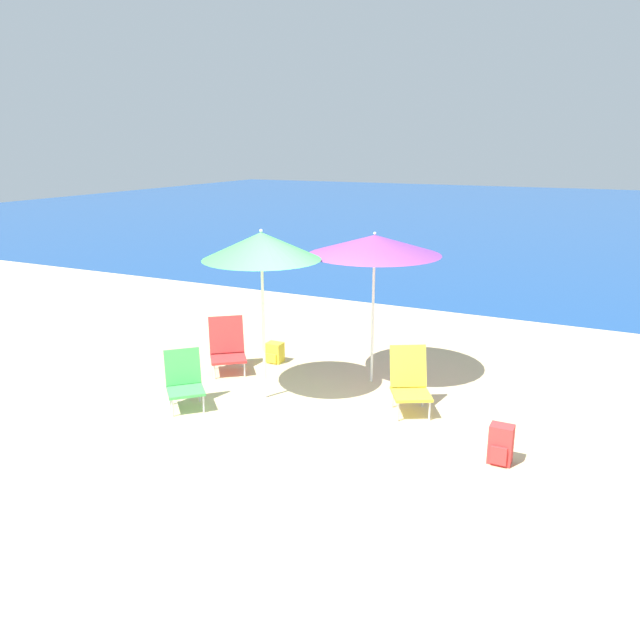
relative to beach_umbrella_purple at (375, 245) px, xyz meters
name	(u,v)px	position (x,y,z in m)	size (l,w,h in m)	color
ground_plane	(323,451)	(0.29, -2.22, -1.97)	(60.00, 60.00, 0.00)	#D1BA89
sea_water	(563,215)	(0.29, 24.26, -1.97)	(60.00, 40.00, 0.01)	#19478C
beach_umbrella_purple	(375,245)	(0.00, 0.00, 0.00)	(1.82, 1.82, 2.15)	white
beach_umbrella_green	(261,246)	(-1.07, -1.18, 0.08)	(1.52, 1.52, 2.27)	white
beach_chair_red	(227,346)	(-2.12, -0.51, -1.59)	(0.77, 0.78, 0.80)	silver
beach_chair_green	(184,379)	(-1.86, -1.87, -1.60)	(0.68, 0.68, 0.74)	silver
beach_chair_yellow	(410,380)	(0.80, -0.73, -1.56)	(0.69, 0.73, 0.82)	silver
backpack_yellow	(275,353)	(-1.66, 0.11, -1.82)	(0.25, 0.23, 0.31)	yellow
backpack_red	(501,445)	(2.11, -1.62, -1.76)	(0.25, 0.21, 0.43)	red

